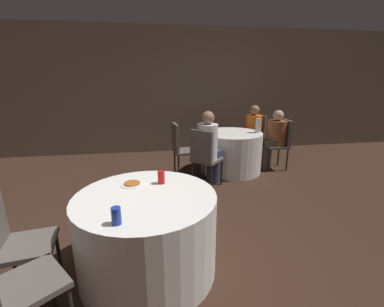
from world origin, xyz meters
TOP-DOWN VIEW (x-y plane):
  - ground_plane at (0.00, 0.00)m, footprint 16.00×16.00m
  - wall_back at (0.00, 4.05)m, footprint 16.00×0.06m
  - table_near at (0.13, 0.02)m, footprint 1.21×1.21m
  - table_far at (1.65, 2.44)m, footprint 1.11×1.11m
  - chair_near_west at (-0.88, -0.14)m, footprint 0.46×0.46m
  - chair_near_southwest at (-0.67, -0.61)m, footprint 0.56×0.56m
  - chair_far_northeast at (2.36, 3.09)m, footprint 0.56×0.56m
  - chair_far_west at (0.68, 2.33)m, footprint 0.45×0.44m
  - chair_far_east at (2.62, 2.44)m, footprint 0.41×0.40m
  - chair_far_southwest at (0.98, 1.73)m, footprint 0.57×0.57m
  - person_orange_shirt at (2.24, 2.98)m, footprint 0.47×0.47m
  - person_white_shirt at (1.10, 1.85)m, footprint 0.45×0.46m
  - person_floral_shirt at (2.45, 2.44)m, footprint 0.52×0.35m
  - pizza_plate_near at (-0.00, 0.28)m, footprint 0.22×0.22m
  - soda_can_blue at (-0.06, -0.40)m, footprint 0.07×0.07m
  - soda_can_red at (0.27, 0.26)m, footprint 0.07×0.07m
  - bottle_far at (2.10, 2.36)m, footprint 0.09×0.09m
  - cup_far at (1.36, 2.56)m, footprint 0.08×0.08m

SIDE VIEW (x-z plane):
  - ground_plane at x=0.00m, z-range 0.00..0.00m
  - table_near at x=0.13m, z-range 0.00..0.73m
  - table_far at x=1.65m, z-range 0.00..0.73m
  - chair_near_west at x=-0.88m, z-range 0.09..1.04m
  - chair_near_southwest at x=-0.67m, z-range 0.09..1.04m
  - chair_far_northeast at x=2.36m, z-range 0.09..1.04m
  - chair_far_west at x=0.68m, z-range 0.09..1.04m
  - chair_far_east at x=2.62m, z-range 0.09..1.04m
  - chair_far_southwest at x=0.98m, z-range 0.09..1.04m
  - person_floral_shirt at x=2.45m, z-range 0.02..1.14m
  - person_orange_shirt at x=2.24m, z-range 0.01..1.17m
  - person_white_shirt at x=1.10m, z-range 0.00..1.22m
  - pizza_plate_near at x=0.00m, z-range 0.73..0.75m
  - cup_far at x=1.36m, z-range 0.73..0.83m
  - soda_can_blue at x=-0.06m, z-range 0.73..0.86m
  - soda_can_red at x=0.27m, z-range 0.73..0.86m
  - bottle_far at x=2.10m, z-range 0.73..1.00m
  - wall_back at x=0.00m, z-range 0.00..2.80m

